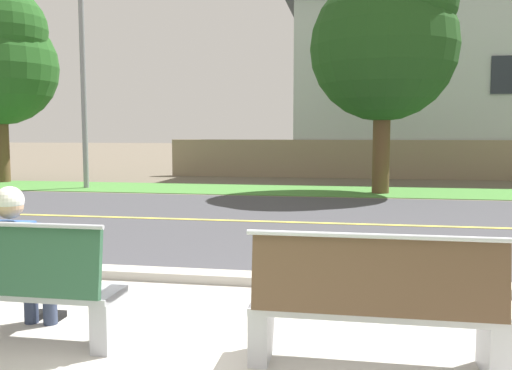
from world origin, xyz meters
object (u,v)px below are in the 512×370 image
Objects in this scene: bench_left at (9,289)px; seated_person_blue at (19,256)px; bench_right at (375,308)px; streetlamp at (86,59)px; shade_tree_far_left at (0,58)px; shade_tree_left at (389,36)px.

seated_person_blue is at bearing 94.10° from bench_left.
bench_right is at bearing 0.00° from bench_left.
seated_person_blue is at bearing -65.56° from streetlamp.
shade_tree_far_left is at bearing 124.76° from bench_left.
shade_tree_left is at bearing 72.51° from bench_left.
shade_tree_far_left reaches higher than seated_person_blue.
bench_right is 1.40× the size of seated_person_blue.
bench_right is 0.28× the size of shade_tree_far_left.
bench_left is 1.00× the size of bench_right.
bench_left is at bearing -55.24° from shade_tree_far_left.
shade_tree_left reaches higher than bench_left.
shade_tree_left is (8.77, -0.20, 0.38)m from streetlamp.
bench_right is 0.26× the size of streetlamp.
seated_person_blue is 15.61m from shade_tree_far_left.
bench_right is at bearing -47.50° from shade_tree_far_left.
shade_tree_far_left is (-3.58, 1.08, 0.26)m from streetlamp.
bench_left is 2.81m from bench_right.
seated_person_blue is 0.19× the size of shade_tree_left.
streetlamp is at bearing 114.17° from bench_left.
bench_left is 0.26× the size of streetlamp.
bench_left is at bearing 180.00° from bench_right.
shade_tree_left reaches higher than seated_person_blue.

